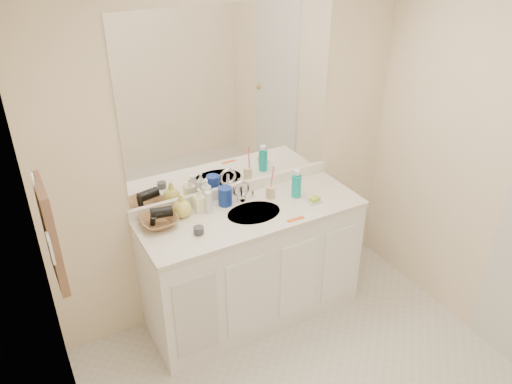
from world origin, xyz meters
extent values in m
cube|color=#FBE7C4|center=(0.00, 1.30, 1.20)|extent=(2.60, 0.02, 2.40)
cube|color=#FBE7C4|center=(-1.30, 0.00, 1.20)|extent=(0.02, 2.60, 2.40)
cube|color=white|center=(0.00, 1.02, 0.42)|extent=(1.50, 0.55, 0.85)
cube|color=silver|center=(0.00, 1.02, 0.86)|extent=(1.52, 0.57, 0.03)
cube|color=white|center=(0.00, 1.29, 0.92)|extent=(1.52, 0.03, 0.08)
cylinder|color=beige|center=(0.00, 1.00, 0.87)|extent=(0.37, 0.37, 0.02)
cylinder|color=silver|center=(0.00, 1.18, 0.94)|extent=(0.02, 0.02, 0.11)
cube|color=white|center=(0.00, 1.29, 1.56)|extent=(1.48, 0.01, 1.20)
cylinder|color=navy|center=(-0.12, 1.19, 0.94)|extent=(0.11, 0.11, 0.13)
cylinder|color=beige|center=(0.20, 1.12, 0.92)|extent=(0.08, 0.08, 0.09)
cylinder|color=#FF437E|center=(0.21, 1.12, 1.03)|extent=(0.02, 0.04, 0.20)
cylinder|color=#0EA89A|center=(0.36, 1.05, 0.96)|extent=(0.07, 0.07, 0.16)
cube|color=silver|center=(0.43, 0.93, 0.89)|extent=(0.10, 0.08, 0.01)
cube|color=#A8CD32|center=(0.43, 0.93, 0.90)|extent=(0.08, 0.06, 0.02)
cube|color=orange|center=(0.20, 0.80, 0.88)|extent=(0.12, 0.03, 0.01)
cylinder|color=#37383E|center=(-0.42, 0.95, 0.90)|extent=(0.08, 0.08, 0.05)
cylinder|color=white|center=(-0.26, 1.16, 0.96)|extent=(0.06, 0.06, 0.15)
imported|color=white|center=(-0.23, 1.24, 0.98)|extent=(0.09, 0.09, 0.20)
imported|color=#FCFCCE|center=(-0.30, 1.20, 0.96)|extent=(0.07, 0.07, 0.16)
imported|color=#E5D959|center=(-0.43, 1.20, 0.96)|extent=(0.14, 0.14, 0.16)
imported|color=brown|center=(-0.60, 1.16, 0.91)|extent=(0.24, 0.24, 0.06)
cylinder|color=black|center=(-0.58, 1.16, 0.97)|extent=(0.15, 0.10, 0.07)
torus|color=silver|center=(-1.27, 0.77, 1.55)|extent=(0.01, 0.11, 0.11)
cube|color=brown|center=(-1.25, 0.77, 1.25)|extent=(0.04, 0.32, 0.55)
cube|color=white|center=(-1.27, 0.57, 1.30)|extent=(0.01, 0.08, 0.13)
camera|label=1|loc=(-1.35, -1.47, 2.60)|focal=35.00mm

